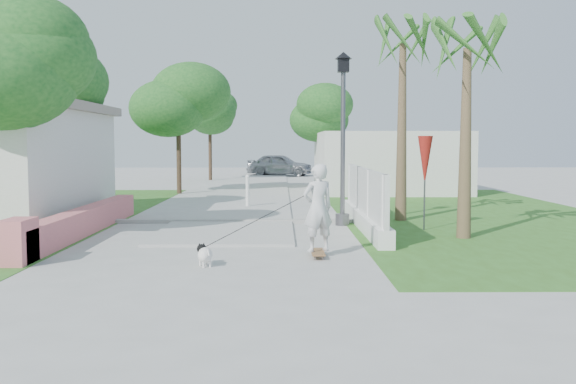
{
  "coord_description": "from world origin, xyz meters",
  "views": [
    {
      "loc": [
        1.34,
        -10.98,
        2.12
      ],
      "look_at": [
        1.46,
        2.43,
        1.1
      ],
      "focal_mm": 40.0,
      "sensor_mm": 36.0,
      "label": 1
    }
  ],
  "objects_px": {
    "street_lamp": "(343,131)",
    "dog": "(204,254)",
    "patio_umbrella": "(425,161)",
    "parked_car": "(280,165)",
    "bollard": "(247,190)",
    "skateboarder": "(272,218)"
  },
  "relations": [
    {
      "from": "street_lamp",
      "to": "patio_umbrella",
      "type": "relative_size",
      "value": 1.93
    },
    {
      "from": "street_lamp",
      "to": "dog",
      "type": "height_order",
      "value": "street_lamp"
    },
    {
      "from": "patio_umbrella",
      "to": "skateboarder",
      "type": "bearing_deg",
      "value": -133.24
    },
    {
      "from": "patio_umbrella",
      "to": "parked_car",
      "type": "xyz_separation_m",
      "value": [
        -3.6,
        26.26,
        -0.97
      ]
    },
    {
      "from": "bollard",
      "to": "skateboarder",
      "type": "bearing_deg",
      "value": -84.14
    },
    {
      "from": "street_lamp",
      "to": "parked_car",
      "type": "bearing_deg",
      "value": 93.85
    },
    {
      "from": "bollard",
      "to": "parked_car",
      "type": "xyz_separation_m",
      "value": [
        1.0,
        20.76,
        0.14
      ]
    },
    {
      "from": "patio_umbrella",
      "to": "skateboarder",
      "type": "relative_size",
      "value": 0.98
    },
    {
      "from": "dog",
      "to": "parked_car",
      "type": "distance_m",
      "value": 30.8
    },
    {
      "from": "skateboarder",
      "to": "dog",
      "type": "bearing_deg",
      "value": 5.52
    },
    {
      "from": "street_lamp",
      "to": "dog",
      "type": "bearing_deg",
      "value": -117.82
    },
    {
      "from": "patio_umbrella",
      "to": "parked_car",
      "type": "height_order",
      "value": "patio_umbrella"
    },
    {
      "from": "bollard",
      "to": "dog",
      "type": "distance_m",
      "value": 10.02
    },
    {
      "from": "street_lamp",
      "to": "bollard",
      "type": "bearing_deg",
      "value": 120.96
    },
    {
      "from": "patio_umbrella",
      "to": "skateboarder",
      "type": "height_order",
      "value": "patio_umbrella"
    },
    {
      "from": "skateboarder",
      "to": "dog",
      "type": "distance_m",
      "value": 1.44
    },
    {
      "from": "street_lamp",
      "to": "skateboarder",
      "type": "height_order",
      "value": "street_lamp"
    },
    {
      "from": "street_lamp",
      "to": "parked_car",
      "type": "distance_m",
      "value": 25.38
    },
    {
      "from": "street_lamp",
      "to": "dog",
      "type": "relative_size",
      "value": 8.29
    },
    {
      "from": "bollard",
      "to": "dog",
      "type": "xyz_separation_m",
      "value": [
        -0.21,
        -10.01,
        -0.37
      ]
    },
    {
      "from": "street_lamp",
      "to": "bollard",
      "type": "xyz_separation_m",
      "value": [
        -2.7,
        4.5,
        -1.84
      ]
    },
    {
      "from": "dog",
      "to": "patio_umbrella",
      "type": "bearing_deg",
      "value": 19.17
    }
  ]
}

